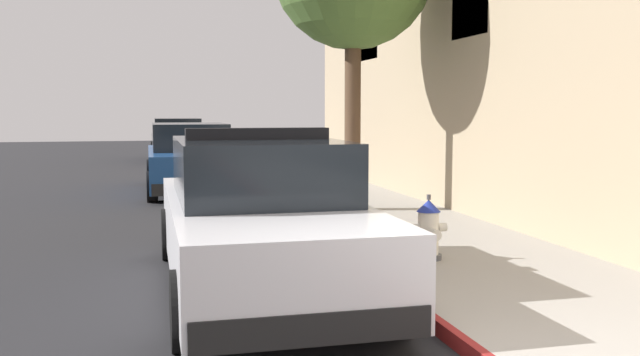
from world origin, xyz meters
The scene contains 8 objects.
ground_plane centered at (-4.63, 10.00, -0.10)m, with size 27.98×60.00×0.20m, color #232326.
sidewalk_pavement centered at (1.37, 10.00, 0.07)m, with size 2.75×60.00×0.13m, color #9E9991.
curb_painted_edge centered at (-0.04, 10.00, 0.07)m, with size 0.08×60.00×0.13m, color maroon.
storefront_building centered at (5.37, 6.90, 3.46)m, with size 5.49×19.05×6.91m.
police_cruiser centered at (-1.25, 3.49, 0.74)m, with size 1.94×4.84×1.68m.
parked_car_silver_ahead centered at (-1.44, 12.50, 0.74)m, with size 1.94×4.84×1.56m.
parked_car_dark_far centered at (-1.29, 22.80, 0.74)m, with size 1.94×4.84×1.56m.
fire_hydrant centered at (0.78, 3.81, 0.48)m, with size 0.44×0.40×0.76m.
Camera 1 is at (-2.35, -3.56, 1.86)m, focal length 38.72 mm.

